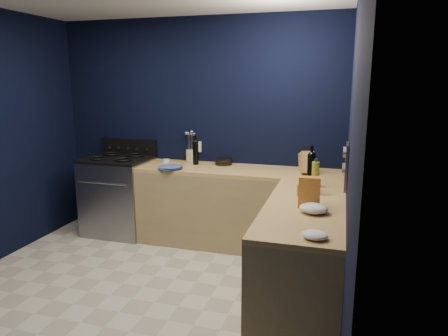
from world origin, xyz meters
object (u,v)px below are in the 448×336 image
at_px(plate_stack, 170,168).
at_px(utensil_crock, 191,156).
at_px(knife_block, 306,163).
at_px(crouton_bag, 309,192).
at_px(gas_range, 119,196).

bearing_deg(plate_stack, utensil_crock, 81.77).
height_order(plate_stack, knife_block, knife_block).
distance_m(knife_block, crouton_bag, 1.19).
xyz_separation_m(gas_range, knife_block, (2.27, 0.00, 0.55)).
xyz_separation_m(gas_range, utensil_crock, (0.86, 0.27, 0.51)).
bearing_deg(gas_range, crouton_bag, -26.34).
distance_m(plate_stack, crouton_bag, 1.89).
height_order(knife_block, crouton_bag, knife_block).
height_order(gas_range, utensil_crock, utensil_crock).
distance_m(utensil_crock, crouton_bag, 2.12).
bearing_deg(utensil_crock, knife_block, -10.79).
distance_m(gas_range, utensil_crock, 1.03).
relative_size(gas_range, knife_block, 4.00).
relative_size(utensil_crock, crouton_bag, 0.59).
bearing_deg(gas_range, utensil_crock, 17.52).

